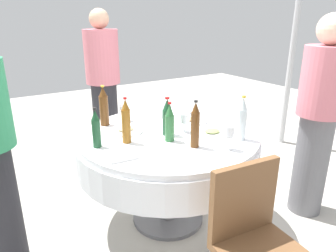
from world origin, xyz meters
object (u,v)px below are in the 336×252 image
object	(u,v)px
wine_glass_outer	(229,133)
plate_east	(193,121)
bottle_amber_outer	(126,122)
person_near	(104,89)
bottle_brown_inner	(104,107)
bottle_dark_green_mid	(96,129)
wine_glass_east	(162,105)
bottle_brown_front	(195,126)
person_mid	(319,116)
plate_right	(126,131)
plate_left	(212,133)
wine_glass_inner	(188,102)
dining_table	(168,152)
wine_glass_far	(185,119)
wine_glass_front	(123,109)
bottle_green_far	(170,123)
bottle_dark_green_rear	(167,118)
bottle_clear_near	(242,119)

from	to	relation	value
wine_glass_outer	plate_east	xyz separation A→B (m)	(-0.14, -0.57, -0.10)
bottle_amber_outer	person_near	size ratio (longest dim) A/B	0.19
wine_glass_outer	bottle_brown_inner	bearing A→B (deg)	-60.77
bottle_dark_green_mid	bottle_amber_outer	distance (m)	0.20
wine_glass_east	bottle_brown_front	bearing A→B (deg)	77.24
bottle_brown_inner	person_mid	distance (m)	1.65
bottle_brown_inner	plate_right	distance (m)	0.28
bottle_brown_inner	plate_left	size ratio (longest dim) A/B	1.28
bottle_amber_outer	wine_glass_outer	size ratio (longest dim) A/B	1.99
wine_glass_inner	person_near	xyz separation A→B (m)	(0.44, -0.86, 0.00)
dining_table	person_near	bearing A→B (deg)	-88.95
dining_table	plate_right	size ratio (longest dim) A/B	5.38
wine_glass_far	plate_right	size ratio (longest dim) A/B	0.57
plate_east	plate_left	size ratio (longest dim) A/B	0.93
plate_right	person_near	bearing A→B (deg)	-102.87
bottle_amber_outer	person_near	xyz separation A→B (m)	(-0.31, -1.20, -0.04)
plate_left	bottle_dark_green_mid	bearing A→B (deg)	-15.98
dining_table	bottle_brown_inner	xyz separation A→B (m)	(0.32, -0.42, 0.30)
wine_glass_far	person_mid	distance (m)	1.04
wine_glass_front	bottle_green_far	bearing A→B (deg)	97.81
wine_glass_front	plate_east	distance (m)	0.57
bottle_amber_outer	bottle_brown_front	distance (m)	0.46
person_mid	person_near	world-z (taller)	person_near
bottle_dark_green_mid	plate_right	world-z (taller)	bottle_dark_green_mid
person_mid	wine_glass_inner	bearing A→B (deg)	-117.21
wine_glass_outer	wine_glass_front	xyz separation A→B (m)	(0.32, -0.90, -0.01)
plate_left	wine_glass_front	bearing A→B (deg)	-57.72
bottle_dark_green_rear	bottle_amber_outer	size ratio (longest dim) A/B	0.88
bottle_amber_outer	bottle_brown_front	world-z (taller)	same
bottle_amber_outer	wine_glass_far	distance (m)	0.45
wine_glass_east	person_near	size ratio (longest dim) A/B	0.09
bottle_green_far	plate_east	xyz separation A→B (m)	(-0.38, -0.24, -0.11)
plate_right	wine_glass_front	bearing A→B (deg)	-111.58
bottle_brown_front	bottle_brown_inner	distance (m)	0.80
wine_glass_outer	plate_east	world-z (taller)	wine_glass_outer
plate_left	bottle_amber_outer	bearing A→B (deg)	-18.06
bottle_green_far	bottle_dark_green_mid	bearing A→B (deg)	-19.40
bottle_brown_front	wine_glass_front	bearing A→B (deg)	-77.96
dining_table	plate_east	distance (m)	0.36
plate_right	bottle_dark_green_mid	bearing A→B (deg)	28.99
bottle_dark_green_mid	wine_glass_front	size ratio (longest dim) A/B	1.93
bottle_dark_green_mid	wine_glass_far	bearing A→B (deg)	173.30
bottle_clear_near	wine_glass_far	size ratio (longest dim) A/B	2.20
wine_glass_inner	plate_left	bearing A→B (deg)	73.46
dining_table	person_mid	xyz separation A→B (m)	(-1.05, 0.50, 0.24)
person_near	bottle_clear_near	bearing A→B (deg)	-77.23
bottle_amber_outer	bottle_brown_inner	size ratio (longest dim) A/B	0.99
wine_glass_inner	person_mid	xyz separation A→B (m)	(-0.63, 0.84, -0.02)
bottle_brown_front	person_near	size ratio (longest dim) A/B	0.19
bottle_green_far	bottle_clear_near	bearing A→B (deg)	150.84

